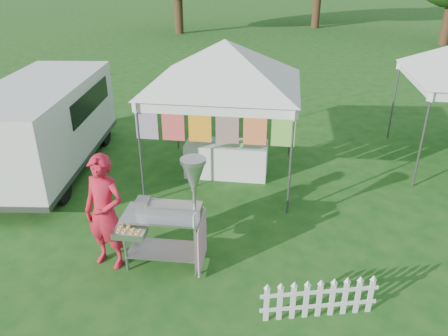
# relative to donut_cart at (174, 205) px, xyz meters

# --- Properties ---
(ground) EXTENTS (120.00, 120.00, 0.00)m
(ground) POSITION_rel_donut_cart_xyz_m (0.30, -0.25, -1.08)
(ground) COLOR #174A15
(ground) RESTS_ON ground
(canopy_main) EXTENTS (4.24, 4.24, 3.45)m
(canopy_main) POSITION_rel_donut_cart_xyz_m (0.30, 3.24, 1.91)
(canopy_main) COLOR #59595E
(canopy_main) RESTS_ON ground
(donut_cart) EXTENTS (1.32, 0.93, 1.84)m
(donut_cart) POSITION_rel_donut_cart_xyz_m (0.00, 0.00, 0.00)
(donut_cart) COLOR gray
(donut_cart) RESTS_ON ground
(vendor) EXTENTS (0.77, 0.60, 1.88)m
(vendor) POSITION_rel_donut_cart_xyz_m (-1.05, -0.12, -0.14)
(vendor) COLOR red
(vendor) RESTS_ON ground
(cargo_van) EXTENTS (2.48, 5.01, 2.00)m
(cargo_van) POSITION_rel_donut_cart_xyz_m (-3.78, 3.14, -0.00)
(cargo_van) COLOR silver
(cargo_van) RESTS_ON ground
(picket_fence) EXTENTS (1.57, 0.44, 0.56)m
(picket_fence) POSITION_rel_donut_cart_xyz_m (2.17, -0.83, -0.79)
(picket_fence) COLOR silver
(picket_fence) RESTS_ON ground
(display_table) EXTENTS (1.80, 0.70, 0.77)m
(display_table) POSITION_rel_donut_cart_xyz_m (0.33, 3.31, -0.70)
(display_table) COLOR white
(display_table) RESTS_ON ground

